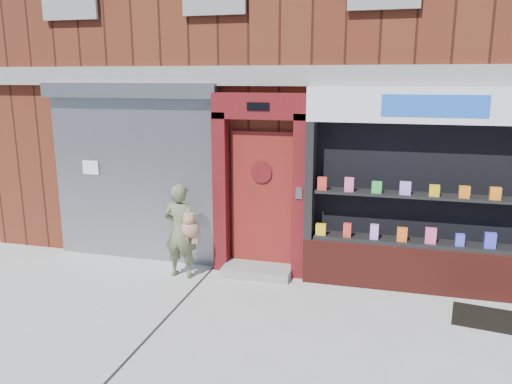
% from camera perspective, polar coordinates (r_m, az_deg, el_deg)
% --- Properties ---
extents(ground, '(80.00, 80.00, 0.00)m').
position_cam_1_polar(ground, '(6.54, 2.89, -15.58)').
color(ground, '#9E9E99').
rests_on(ground, ground).
extents(building, '(12.00, 8.16, 8.00)m').
position_cam_1_polar(building, '(11.72, 9.51, 17.07)').
color(building, '#542113').
rests_on(building, ground).
extents(shutter_bay, '(3.10, 0.30, 3.04)m').
position_cam_1_polar(shutter_bay, '(8.74, -13.85, 3.32)').
color(shutter_bay, gray).
rests_on(shutter_bay, ground).
extents(red_door_bay, '(1.52, 0.58, 2.90)m').
position_cam_1_polar(red_door_bay, '(7.91, 0.50, 0.79)').
color(red_door_bay, '#4E0D10').
rests_on(red_door_bay, ground).
extents(pharmacy_bay, '(3.50, 0.41, 3.00)m').
position_cam_1_polar(pharmacy_bay, '(7.67, 18.79, -0.95)').
color(pharmacy_bay, '#561B14').
rests_on(pharmacy_bay, ground).
extents(woman, '(0.62, 0.40, 1.52)m').
position_cam_1_polar(woman, '(7.98, -8.52, -4.36)').
color(woman, '#5D6744').
rests_on(woman, ground).
extents(doormat, '(1.09, 0.84, 0.02)m').
position_cam_1_polar(doormat, '(7.47, 25.42, -13.00)').
color(doormat, black).
rests_on(doormat, ground).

